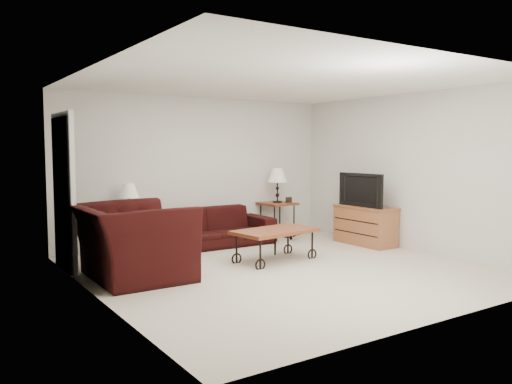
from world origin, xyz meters
TOP-DOWN VIEW (x-y plane):
  - ground at (0.00, 0.00)m, footprint 5.00×5.00m
  - wall_back at (0.00, 2.50)m, footprint 5.00×0.02m
  - wall_front at (0.00, -2.50)m, footprint 5.00×0.02m
  - wall_left at (-2.50, 0.00)m, footprint 0.02×5.00m
  - wall_right at (2.50, 0.00)m, footprint 0.02×5.00m
  - ceiling at (0.00, 0.00)m, footprint 5.00×5.00m
  - doorway at (-2.47, 1.65)m, footprint 0.08×0.94m
  - sofa at (-0.05, 2.02)m, footprint 2.17×0.85m
  - side_table_left at (-1.36, 2.20)m, footprint 0.52×0.52m
  - side_table_right at (1.46, 2.20)m, footprint 0.61×0.61m
  - lamp_left at (-1.36, 2.20)m, footprint 0.32×0.32m
  - lamp_right at (1.46, 2.20)m, footprint 0.38×0.38m
  - photo_frame_left at (-1.51, 2.05)m, footprint 0.11×0.04m
  - photo_frame_right at (1.61, 2.05)m, footprint 0.13×0.03m
  - coffee_table at (0.21, 0.52)m, footprint 1.31×0.83m
  - armchair at (-1.88, 0.67)m, footprint 1.26×1.44m
  - throw_pillow at (-1.72, 0.62)m, footprint 0.11×0.42m
  - tv_stand at (2.23, 0.73)m, footprint 0.45×1.09m
  - television at (2.21, 0.73)m, footprint 0.13×0.97m
  - backpack at (1.44, 1.76)m, footprint 0.38×0.34m

SIDE VIEW (x-z plane):
  - ground at x=0.00m, z-range 0.00..0.00m
  - backpack at x=1.44m, z-range 0.00..0.40m
  - coffee_table at x=0.21m, z-range 0.00..0.46m
  - side_table_left at x=-1.36m, z-range 0.00..0.55m
  - side_table_right at x=1.46m, z-range 0.00..0.63m
  - sofa at x=-0.05m, z-range 0.00..0.63m
  - tv_stand at x=2.23m, z-range 0.00..0.65m
  - armchair at x=-1.88m, z-range 0.00..0.93m
  - throw_pillow at x=-1.72m, z-range 0.31..0.73m
  - photo_frame_left at x=-1.51m, z-range 0.55..0.64m
  - photo_frame_right at x=1.61m, z-range 0.63..0.74m
  - lamp_left at x=-1.36m, z-range 0.55..1.09m
  - television at x=2.21m, z-range 0.65..1.21m
  - lamp_right at x=1.46m, z-range 0.63..1.26m
  - doorway at x=-2.47m, z-range 0.00..2.04m
  - wall_back at x=0.00m, z-range 0.00..2.50m
  - wall_front at x=0.00m, z-range 0.00..2.50m
  - wall_left at x=-2.50m, z-range 0.00..2.50m
  - wall_right at x=2.50m, z-range 0.00..2.50m
  - ceiling at x=0.00m, z-range 2.50..2.50m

